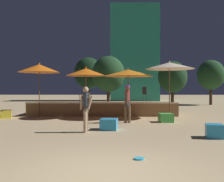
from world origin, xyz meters
name	(u,v)px	position (x,y,z in m)	size (l,w,h in m)	color
ground_plane	(106,176)	(0.00, 0.00, 0.00)	(120.00, 120.00, 0.00)	tan
wooden_deck	(103,108)	(-0.61, 10.85, 0.36)	(8.73, 2.40, 0.81)	olive
patio_umbrella_0	(86,72)	(-1.46, 9.14, 2.50)	(2.21, 2.21, 2.79)	brown
patio_umbrella_1	(170,66)	(3.12, 9.16, 2.84)	(2.65, 2.65, 3.11)	brown
patio_umbrella_2	(39,68)	(-4.15, 9.54, 2.74)	(2.33, 2.33, 3.05)	brown
patio_umbrella_3	(128,73)	(0.86, 9.18, 2.45)	(2.73, 2.73, 2.72)	brown
cube_seat_0	(166,118)	(2.56, 7.36, 0.21)	(0.67, 0.67, 0.41)	#4CC651
cube_seat_2	(6,114)	(-5.72, 8.77, 0.22)	(0.69, 0.69, 0.44)	yellow
cube_seat_3	(109,124)	(-0.09, 5.14, 0.21)	(0.71, 0.71, 0.42)	#2D9EDB
cube_seat_5	(214,131)	(3.36, 3.58, 0.22)	(0.62, 0.62, 0.44)	#2D9EDB
person_0	(127,101)	(0.72, 7.07, 1.00)	(0.30, 0.46, 1.76)	brown
person_2	(86,108)	(-0.92, 4.53, 0.89)	(0.49, 0.29, 1.66)	#72664C
bistro_chair_0	(146,93)	(2.00, 10.70, 1.35)	(0.48, 0.48, 0.90)	#2D3338
bistro_chair_1	(84,93)	(-1.69, 10.14, 1.35)	(0.48, 0.48, 0.90)	#2D3338
frisbee_disc	(139,159)	(0.70, 1.09, 0.02)	(0.23, 0.23, 0.03)	#33B2D8
background_tree_0	(173,77)	(4.95, 16.47, 2.56)	(2.41, 2.41, 3.90)	#3D2B1C
background_tree_1	(108,74)	(-0.44, 16.86, 2.84)	(2.80, 2.80, 4.39)	#3D2B1C
background_tree_2	(88,73)	(-2.56, 20.47, 3.15)	(2.84, 2.84, 4.73)	#3D2B1C
background_tree_3	(211,75)	(9.52, 20.08, 2.94)	(2.64, 2.64, 4.40)	#3D2B1C
distant_building	(134,54)	(2.66, 28.95, 6.26)	(6.29, 3.76, 12.51)	teal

